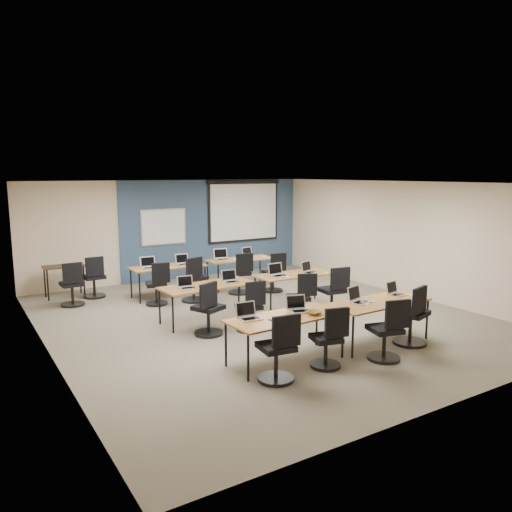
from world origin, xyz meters
TOP-DOWN VIEW (x-y plane):
  - floor at (0.00, 0.00)m, footprint 8.00×9.00m
  - ceiling at (0.00, 0.00)m, footprint 8.00×9.00m
  - wall_back at (0.00, 4.50)m, footprint 8.00×0.04m
  - wall_front at (0.00, -4.50)m, footprint 8.00×0.04m
  - wall_left at (-4.00, 0.00)m, footprint 0.04×9.00m
  - wall_right at (4.00, 0.00)m, footprint 0.04×9.00m
  - blue_accent_panel at (1.25, 4.47)m, footprint 5.50×0.04m
  - whiteboard at (-0.30, 4.43)m, footprint 1.28×0.03m
  - projector_screen at (2.20, 4.41)m, footprint 2.40×0.10m
  - training_table_front_left at (-0.95, -2.21)m, footprint 1.86×0.77m
  - training_table_front_right at (0.91, -2.30)m, footprint 1.86×0.78m
  - training_table_mid_left at (-1.00, 0.36)m, footprint 1.88×0.78m
  - training_table_mid_right at (1.07, 0.34)m, footprint 1.76×0.73m
  - training_table_back_left at (-0.91, 2.64)m, footprint 1.73×0.72m
  - training_table_back_right at (1.03, 2.63)m, footprint 1.69×0.70m
  - laptop_0 at (-1.51, -2.02)m, footprint 0.32×0.28m
  - mouse_0 at (-1.23, -2.27)m, footprint 0.06×0.10m
  - task_chair_0 at (-1.47, -2.77)m, footprint 0.52×0.52m
  - laptop_1 at (-0.61, -2.08)m, footprint 0.33×0.28m
  - mouse_1 at (-0.42, -2.36)m, footprint 0.07×0.10m
  - task_chair_1 at (-0.54, -2.75)m, footprint 0.47×0.46m
  - laptop_2 at (0.57, -2.17)m, footprint 0.35×0.30m
  - mouse_2 at (0.78, -2.32)m, footprint 0.06×0.09m
  - task_chair_2 at (0.43, -2.99)m, footprint 0.52×0.51m
  - laptop_3 at (1.49, -2.14)m, footprint 0.31×0.26m
  - mouse_3 at (1.69, -2.33)m, footprint 0.08×0.10m
  - task_chair_3 at (1.32, -2.70)m, footprint 0.58×0.57m
  - laptop_4 at (-1.47, 0.31)m, footprint 0.30×0.26m
  - mouse_4 at (-1.30, 0.08)m, footprint 0.07×0.10m
  - task_chair_4 at (-1.40, -0.44)m, footprint 0.56×0.52m
  - laptop_5 at (-0.50, 0.35)m, footprint 0.31×0.27m
  - mouse_5 at (-0.24, 0.03)m, footprint 0.08×0.11m
  - task_chair_5 at (-0.62, -0.62)m, footprint 0.47×0.47m
  - laptop_6 at (0.64, 0.35)m, footprint 0.35×0.30m
  - mouse_6 at (0.70, 0.07)m, footprint 0.08×0.11m
  - task_chair_6 at (0.57, -0.57)m, footprint 0.51×0.47m
  - laptop_7 at (1.41, 0.28)m, footprint 0.33×0.28m
  - mouse_7 at (1.71, 0.03)m, footprint 0.07×0.09m
  - task_chair_7 at (1.37, -0.62)m, footprint 0.54×0.54m
  - laptop_8 at (-1.37, 2.64)m, footprint 0.34×0.29m
  - mouse_8 at (-1.16, 2.50)m, footprint 0.09×0.12m
  - task_chair_8 at (-1.41, 2.03)m, footprint 0.48×0.48m
  - laptop_9 at (-0.52, 2.64)m, footprint 0.33×0.28m
  - mouse_9 at (-0.28, 2.58)m, footprint 0.08×0.10m
  - task_chair_9 at (-0.61, 1.88)m, footprint 0.59×0.57m
  - laptop_10 at (0.60, 2.78)m, footprint 0.36×0.31m
  - mouse_10 at (0.84, 2.56)m, footprint 0.07×0.11m
  - task_chair_10 at (0.66, 1.97)m, footprint 0.53×0.53m
  - laptop_11 at (1.37, 2.76)m, footprint 0.33×0.28m
  - mouse_11 at (1.65, 2.47)m, footprint 0.08×0.11m
  - task_chair_11 at (1.48, 1.71)m, footprint 0.50×0.50m
  - blue_mousepad at (-1.18, -2.30)m, footprint 0.24×0.21m
  - snack_bowl at (-0.53, -2.36)m, footprint 0.28×0.28m
  - snack_plate at (0.56, -2.30)m, footprint 0.22×0.22m
  - coffee_cup at (0.55, -2.30)m, footprint 0.07×0.07m
  - utility_table at (-3.01, 3.89)m, footprint 0.92×0.51m
  - spare_chair_a at (-2.43, 3.43)m, footprint 0.51×0.51m
  - spare_chair_b at (-3.03, 2.93)m, footprint 0.51×0.51m

SIDE VIEW (x-z plane):
  - floor at x=0.00m, z-range -0.01..0.01m
  - task_chair_1 at x=-0.54m, z-range -0.09..0.87m
  - task_chair_5 at x=-0.62m, z-range -0.09..0.87m
  - task_chair_6 at x=0.57m, z-range -0.09..0.87m
  - task_chair_8 at x=-1.41m, z-range -0.09..0.88m
  - task_chair_11 at x=1.48m, z-range -0.09..0.89m
  - spare_chair_b at x=-3.03m, z-range -0.09..0.90m
  - spare_chair_a at x=-2.43m, z-range -0.09..0.90m
  - task_chair_2 at x=0.43m, z-range -0.09..0.91m
  - task_chair_0 at x=-1.47m, z-range -0.09..0.91m
  - task_chair_4 at x=-1.40m, z-range -0.09..0.92m
  - task_chair_10 at x=0.66m, z-range -0.09..0.92m
  - task_chair_7 at x=1.37m, z-range -0.09..0.93m
  - task_chair_9 at x=-0.61m, z-range -0.09..0.95m
  - task_chair_3 at x=1.32m, z-range -0.09..0.96m
  - utility_table at x=-3.01m, z-range 0.28..1.03m
  - training_table_back_right at x=1.03m, z-range 0.32..1.05m
  - training_table_back_left at x=-0.91m, z-range 0.32..1.05m
  - training_table_mid_right at x=1.07m, z-range 0.32..1.05m
  - training_table_front_left at x=-0.95m, z-range 0.32..1.05m
  - training_table_front_right at x=0.91m, z-range 0.32..1.05m
  - training_table_mid_left at x=-1.00m, z-range 0.32..1.05m
  - blue_mousepad at x=-1.18m, z-range 0.73..0.74m
  - snack_plate at x=0.56m, z-range 0.73..0.74m
  - mouse_7 at x=1.71m, z-range 0.73..0.76m
  - mouse_1 at x=-0.42m, z-range 0.73..0.76m
  - mouse_2 at x=0.78m, z-range 0.73..0.76m
  - mouse_9 at x=-0.28m, z-range 0.73..0.76m
  - mouse_3 at x=1.69m, z-range 0.73..0.76m
  - mouse_11 at x=1.65m, z-range 0.73..0.76m
  - mouse_5 at x=-0.24m, z-range 0.73..0.76m
  - mouse_4 at x=-1.30m, z-range 0.72..0.76m
  - mouse_0 at x=-1.23m, z-range 0.72..0.76m
  - mouse_6 at x=0.70m, z-range 0.72..0.76m
  - mouse_8 at x=-1.16m, z-range 0.72..0.76m
  - mouse_10 at x=0.84m, z-range 0.72..0.76m
  - snack_bowl at x=-0.53m, z-range 0.73..0.79m
  - coffee_cup at x=0.55m, z-range 0.74..0.81m
  - laptop_4 at x=-1.47m, z-range 0.67..0.90m
  - laptop_3 at x=1.49m, z-range 0.67..0.91m
  - laptop_5 at x=-0.50m, z-range 0.67..0.91m
  - laptop_0 at x=-1.51m, z-range 0.67..0.92m
  - laptop_1 at x=-0.61m, z-range 0.67..0.92m
  - laptop_7 at x=1.41m, z-range 0.67..0.92m
  - laptop_9 at x=-0.52m, z-range 0.67..0.92m
  - laptop_11 at x=1.37m, z-range 0.67..0.92m
  - laptop_8 at x=-1.37m, z-range 0.66..0.92m
  - laptop_2 at x=0.57m, z-range 0.66..0.93m
  - laptop_6 at x=0.64m, z-range 0.66..0.93m
  - laptop_10 at x=0.60m, z-range 0.66..0.93m
  - wall_back at x=0.00m, z-range 0.00..2.70m
  - wall_front at x=0.00m, z-range 0.00..2.70m
  - wall_left at x=-4.00m, z-range 0.00..2.70m
  - wall_right at x=4.00m, z-range 0.00..2.70m
  - blue_accent_panel at x=1.25m, z-range 0.00..2.70m
  - whiteboard at x=-0.30m, z-range 0.96..1.94m
  - projector_screen at x=2.20m, z-range 0.98..2.80m
  - ceiling at x=0.00m, z-range 2.69..2.71m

